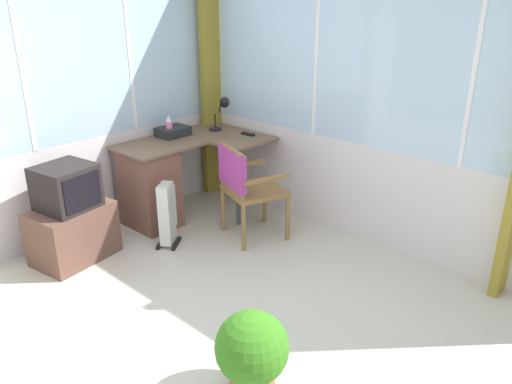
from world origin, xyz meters
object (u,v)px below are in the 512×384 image
tv_remote (248,134)px  space_heater (168,213)px  wooden_armchair (243,181)px  potted_plant (252,352)px  spray_bottle (169,127)px  paper_tray (173,131)px  desk (156,182)px  desk_lamp (224,109)px  tv_on_stand (71,218)px

tv_remote → space_heater: (-1.08, -0.05, -0.49)m
wooden_armchair → potted_plant: size_ratio=1.68×
tv_remote → space_heater: 1.19m
tv_remote → spray_bottle: spray_bottle is taller
spray_bottle → potted_plant: (-1.32, -2.35, -0.60)m
space_heater → potted_plant: bearing=-114.6°
paper_tray → potted_plant: size_ratio=0.58×
tv_remote → spray_bottle: 0.78m
desk → wooden_armchair: bearing=-69.0°
desk_lamp → tv_remote: desk_lamp is taller
wooden_armchair → desk_lamp: bearing=55.6°
desk_lamp → spray_bottle: desk_lamp is taller
desk → tv_on_stand: 0.91m
desk → potted_plant: (-1.02, -2.22, -0.14)m
desk → desk_lamp: desk_lamp is taller
desk → spray_bottle: 0.56m
paper_tray → desk_lamp: bearing=-21.0°
space_heater → potted_plant: space_heater is taller
paper_tray → tv_remote: bearing=-44.9°
tv_on_stand → desk: bearing=3.7°
spray_bottle → paper_tray: bearing=11.5°
spray_bottle → paper_tray: (0.05, 0.01, -0.06)m
wooden_armchair → tv_remote: bearing=39.8°
spray_bottle → wooden_armchair: size_ratio=0.25×
paper_tray → desk: bearing=-158.3°
desk → space_heater: 0.49m
potted_plant → tv_on_stand: bearing=87.0°
desk_lamp → tv_on_stand: size_ratio=0.41×
potted_plant → spray_bottle: bearing=60.6°
tv_on_stand → tv_remote: bearing=-10.3°
tv_on_stand → spray_bottle: bearing=8.9°
desk → paper_tray: 0.55m
paper_tray → space_heater: bearing=-134.2°
spray_bottle → space_heater: bearing=-132.0°
desk_lamp → spray_bottle: 0.60m
desk_lamp → tv_on_stand: bearing=-179.9°
desk → potted_plant: 2.45m
tv_remote → space_heater: tv_remote is taller
paper_tray → space_heater: 0.96m
tv_remote → wooden_armchair: wooden_armchair is taller
desk → paper_tray: bearing=21.7°
tv_remote → paper_tray: 0.74m
spray_bottle → tv_on_stand: 1.33m
desk → spray_bottle: size_ratio=6.18×
desk_lamp → tv_remote: size_ratio=2.27×
desk_lamp → tv_on_stand: (-1.77, -0.00, -0.62)m
spray_bottle → desk_lamp: bearing=-18.2°
spray_bottle → tv_on_stand: (-1.21, -0.19, -0.51)m
space_heater → spray_bottle: bearing=48.0°
tv_remote → space_heater: bearing=178.9°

